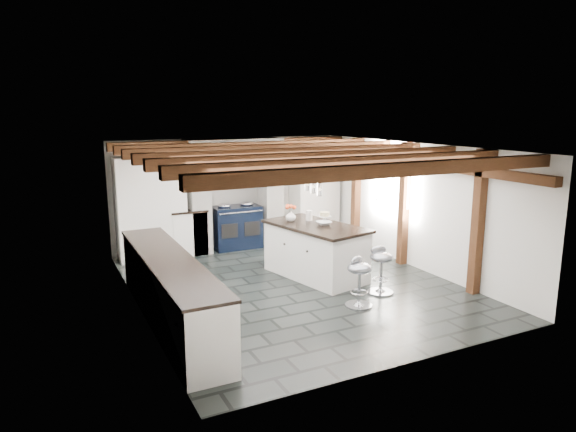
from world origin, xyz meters
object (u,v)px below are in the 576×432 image
kitchen_island (315,250)px  bar_stool_far (359,276)px  range_cooker (236,226)px  bar_stool_near (381,264)px

kitchen_island → bar_stool_far: (-0.12, -1.52, -0.01)m
range_cooker → bar_stool_near: size_ratio=1.31×
range_cooker → kitchen_island: (0.56, -2.42, 0.01)m
range_cooker → kitchen_island: size_ratio=0.49×
range_cooker → bar_stool_far: size_ratio=1.32×
bar_stool_near → bar_stool_far: (-0.64, -0.32, -0.00)m
kitchen_island → bar_stool_near: 1.31m
bar_stool_far → kitchen_island: bearing=64.1°
range_cooker → bar_stool_far: range_cooker is taller
kitchen_island → bar_stool_near: kitchen_island is taller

